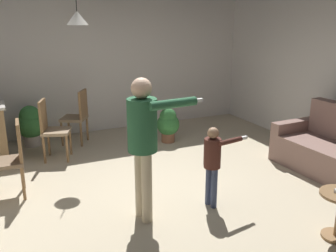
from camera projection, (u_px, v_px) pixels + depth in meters
The scene contains 11 objects.
ground at pixel (165, 192), 5.01m from camera, with size 7.68×7.68×0.00m, color beige.
wall_back at pixel (99, 64), 7.41m from camera, with size 6.40×0.10×2.70m, color silver.
couch_floral at pixel (336, 153), 5.50m from camera, with size 0.91×1.83×1.00m.
person_adult at pixel (144, 134), 4.08m from camera, with size 0.83×0.48×1.66m.
person_child at pixel (213, 158), 4.47m from camera, with size 0.56×0.29×1.02m.
dining_chair_by_counter at pixel (51, 127), 6.01m from camera, with size 0.53×0.53×1.00m.
dining_chair_near_wall at pixel (78, 115), 6.78m from camera, with size 0.57×0.57×1.00m.
dining_chair_centre_back at pixel (11, 157), 4.76m from camera, with size 0.44×0.44×1.00m.
potted_plant_corner at pixel (168, 123), 6.91m from camera, with size 0.42×0.42×0.65m.
potted_plant_by_wall at pixel (31, 124), 6.68m from camera, with size 0.49×0.49×0.75m.
ceiling_light_pendant at pixel (77, 18), 5.46m from camera, with size 0.32×0.32×0.55m.
Camera 1 is at (-1.88, -4.14, 2.27)m, focal length 39.69 mm.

